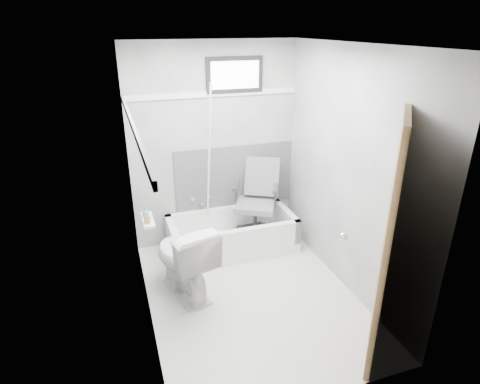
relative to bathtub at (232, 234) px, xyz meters
name	(u,v)px	position (x,y,z in m)	size (l,w,h in m)	color
floor	(251,295)	(-0.09, -0.93, -0.21)	(2.60, 2.60, 0.00)	white
ceiling	(254,44)	(-0.09, -0.93, 2.19)	(2.60, 2.60, 0.00)	silver
wall_back	(215,147)	(-0.09, 0.37, 0.99)	(2.00, 0.02, 2.40)	slate
wall_front	(325,260)	(-0.09, -2.23, 0.99)	(2.00, 0.02, 2.40)	slate
wall_left	(139,200)	(-1.09, -0.93, 0.99)	(0.02, 2.60, 2.40)	slate
wall_right	(349,174)	(0.91, -0.93, 0.99)	(0.02, 2.60, 2.40)	slate
bathtub	(232,234)	(0.00, 0.00, 0.00)	(1.50, 0.70, 0.42)	white
office_chair	(255,200)	(0.31, 0.05, 0.38)	(0.54, 0.54, 0.94)	slate
toilet	(184,259)	(-0.71, -0.67, 0.19)	(0.45, 0.81, 0.79)	white
door	(443,259)	(0.89, -2.21, 0.79)	(0.78, 0.78, 2.00)	#51381E
window	(235,75)	(0.16, 0.36, 1.81)	(0.66, 0.04, 0.40)	black
backerboard	(235,176)	(0.16, 0.36, 0.59)	(1.50, 0.02, 0.78)	#4C4C4F
trim_back	(213,94)	(-0.09, 0.36, 1.61)	(2.00, 0.02, 0.06)	white
trim_left	(133,126)	(-1.08, -0.93, 1.61)	(0.02, 2.60, 0.06)	white
pole	(209,166)	(-0.23, 0.13, 0.84)	(0.02, 0.02, 1.95)	silver
shelf	(148,220)	(-1.02, -0.71, 0.69)	(0.10, 0.32, 0.03)	silver
soap_bottle_a	(147,218)	(-1.03, -0.79, 0.76)	(0.05, 0.05, 0.11)	#9F8A4F
soap_bottle_b	(145,212)	(-1.03, -0.65, 0.75)	(0.06, 0.06, 0.08)	slate
faucet	(201,200)	(-0.29, 0.34, 0.34)	(0.26, 0.10, 0.16)	silver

